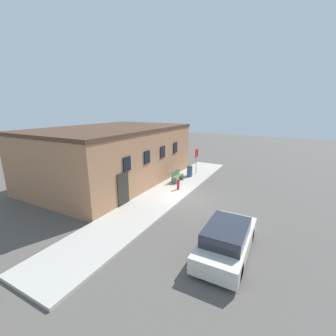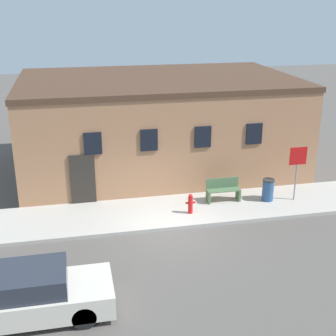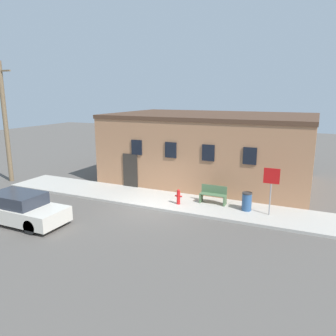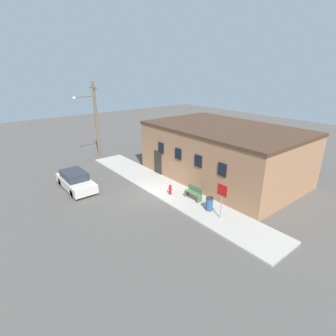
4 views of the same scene
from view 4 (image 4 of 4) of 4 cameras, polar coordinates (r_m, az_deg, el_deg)
ground_plane at (r=20.02m, az=-3.77°, el=-5.85°), size 80.00×80.00×0.00m
sidewalk at (r=20.77m, az=-0.48°, el=-4.56°), size 20.08×2.92×0.14m
brick_building at (r=23.03m, az=11.83°, el=3.38°), size 12.95×8.27×4.50m
fire_hydrant at (r=19.57m, az=0.48°, el=-4.69°), size 0.39×0.18×0.80m
stop_sign at (r=16.39m, az=11.64°, el=-5.72°), size 0.74×0.06×2.28m
bench at (r=18.99m, az=5.64°, el=-5.42°), size 1.38×0.44×0.95m
trash_bin at (r=17.66m, az=8.98°, el=-7.71°), size 0.49×0.49×0.92m
utility_pole at (r=28.74m, az=-15.59°, el=10.39°), size 1.80×2.35×7.83m
parked_car at (r=21.98m, az=-19.47°, el=-2.64°), size 4.34×1.78×1.40m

